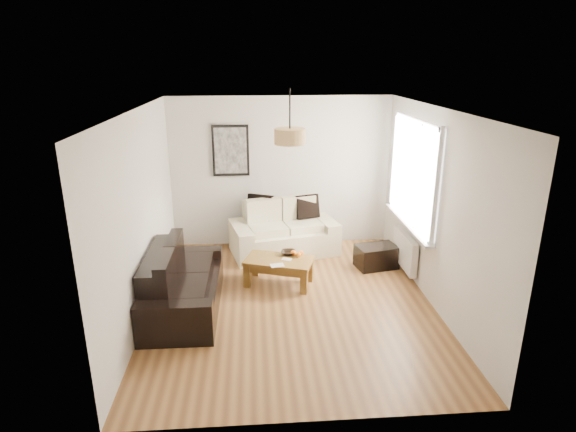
{
  "coord_description": "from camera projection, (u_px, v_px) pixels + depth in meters",
  "views": [
    {
      "loc": [
        -0.49,
        -5.75,
        3.18
      ],
      "look_at": [
        0.0,
        0.6,
        1.05
      ],
      "focal_mm": 29.44,
      "sensor_mm": 36.0,
      "label": 1
    }
  ],
  "objects": [
    {
      "name": "orange_c",
      "position": [
        293.0,
        253.0,
        7.01
      ],
      "size": [
        0.1,
        0.1,
        0.09
      ],
      "primitive_type": "sphere",
      "rotation": [
        0.0,
        0.0,
        0.12
      ],
      "color": "orange",
      "rests_on": "fruit_bowl"
    },
    {
      "name": "cushion_left",
      "position": [
        260.0,
        207.0,
        8.1
      ],
      "size": [
        0.45,
        0.3,
        0.43
      ],
      "primitive_type": "cube",
      "rotation": [
        0.0,
        0.0,
        -0.43
      ],
      "color": "black",
      "rests_on": "loveseat_cream"
    },
    {
      "name": "ceiling",
      "position": [
        292.0,
        109.0,
        5.66
      ],
      "size": [
        3.8,
        4.5,
        0.0
      ],
      "primitive_type": null,
      "color": "white",
      "rests_on": "floor"
    },
    {
      "name": "orange_b",
      "position": [
        301.0,
        253.0,
        7.0
      ],
      "size": [
        0.08,
        0.08,
        0.08
      ],
      "primitive_type": "sphere",
      "rotation": [
        0.0,
        0.0,
        0.12
      ],
      "color": "orange",
      "rests_on": "fruit_bowl"
    },
    {
      "name": "ottoman",
      "position": [
        376.0,
        256.0,
        7.52
      ],
      "size": [
        0.7,
        0.53,
        0.36
      ],
      "primitive_type": "cube",
      "rotation": [
        0.0,
        0.0,
        0.22
      ],
      "color": "black",
      "rests_on": "floor"
    },
    {
      "name": "wall_left",
      "position": [
        141.0,
        216.0,
        5.93
      ],
      "size": [
        0.04,
        4.5,
        2.6
      ],
      "primitive_type": null,
      "color": "silver",
      "rests_on": "floor"
    },
    {
      "name": "orange_a",
      "position": [
        298.0,
        255.0,
        6.95
      ],
      "size": [
        0.09,
        0.09,
        0.08
      ],
      "primitive_type": "sphere",
      "rotation": [
        0.0,
        0.0,
        -0.23
      ],
      "color": "orange",
      "rests_on": "fruit_bowl"
    },
    {
      "name": "poster",
      "position": [
        231.0,
        151.0,
        7.98
      ],
      "size": [
        0.62,
        0.04,
        0.87
      ],
      "primitive_type": null,
      "color": "black",
      "rests_on": "wall_back"
    },
    {
      "name": "radiator",
      "position": [
        405.0,
        250.0,
        7.25
      ],
      "size": [
        0.1,
        0.9,
        0.52
      ],
      "primitive_type": "cube",
      "color": "white",
      "rests_on": "wall_right"
    },
    {
      "name": "papers",
      "position": [
        277.0,
        265.0,
        6.68
      ],
      "size": [
        0.21,
        0.17,
        0.01
      ],
      "primitive_type": "cube",
      "rotation": [
        0.0,
        0.0,
        0.18
      ],
      "color": "silver",
      "rests_on": "coffee_table"
    },
    {
      "name": "pendant_shade",
      "position": [
        290.0,
        136.0,
        6.06
      ],
      "size": [
        0.4,
        0.4,
        0.2
      ],
      "primitive_type": "cylinder",
      "color": "tan",
      "rests_on": "ceiling"
    },
    {
      "name": "coffee_table",
      "position": [
        279.0,
        272.0,
        6.95
      ],
      "size": [
        1.09,
        0.81,
        0.4
      ],
      "primitive_type": null,
      "rotation": [
        0.0,
        0.0,
        -0.32
      ],
      "color": "brown",
      "rests_on": "floor"
    },
    {
      "name": "window_bay",
      "position": [
        414.0,
        173.0,
        6.86
      ],
      "size": [
        0.14,
        1.9,
        1.6
      ],
      "primitive_type": null,
      "color": "white",
      "rests_on": "wall_right"
    },
    {
      "name": "wall_front",
      "position": [
        314.0,
        295.0,
        3.94
      ],
      "size": [
        3.8,
        0.04,
        2.6
      ],
      "primitive_type": null,
      "color": "silver",
      "rests_on": "floor"
    },
    {
      "name": "floor",
      "position": [
        291.0,
        302.0,
        6.48
      ],
      "size": [
        4.5,
        4.5,
        0.0
      ],
      "primitive_type": "plane",
      "color": "brown",
      "rests_on": "ground"
    },
    {
      "name": "fruit_bowl",
      "position": [
        289.0,
        253.0,
        7.05
      ],
      "size": [
        0.23,
        0.23,
        0.05
      ],
      "primitive_type": "imported",
      "rotation": [
        0.0,
        0.0,
        -0.07
      ],
      "color": "black",
      "rests_on": "coffee_table"
    },
    {
      "name": "wall_right",
      "position": [
        435.0,
        209.0,
        6.21
      ],
      "size": [
        0.04,
        4.5,
        2.6
      ],
      "primitive_type": null,
      "color": "silver",
      "rests_on": "floor"
    },
    {
      "name": "cushion_right",
      "position": [
        307.0,
        207.0,
        8.16
      ],
      "size": [
        0.43,
        0.25,
        0.41
      ],
      "primitive_type": "cube",
      "rotation": [
        0.0,
        0.0,
        0.31
      ],
      "color": "black",
      "rests_on": "loveseat_cream"
    },
    {
      "name": "sofa_leather",
      "position": [
        183.0,
        281.0,
        6.2
      ],
      "size": [
        0.92,
        1.86,
        0.8
      ],
      "primitive_type": null,
      "rotation": [
        0.0,
        0.0,
        1.56
      ],
      "color": "black",
      "rests_on": "floor"
    },
    {
      "name": "wall_back",
      "position": [
        281.0,
        172.0,
        8.2
      ],
      "size": [
        3.8,
        0.04,
        2.6
      ],
      "primitive_type": null,
      "color": "silver",
      "rests_on": "floor"
    },
    {
      "name": "loveseat_cream",
      "position": [
        284.0,
        228.0,
        8.03
      ],
      "size": [
        1.91,
        1.31,
        0.86
      ],
      "primitive_type": null,
      "rotation": [
        0.0,
        0.0,
        0.23
      ],
      "color": "beige",
      "rests_on": "floor"
    }
  ]
}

